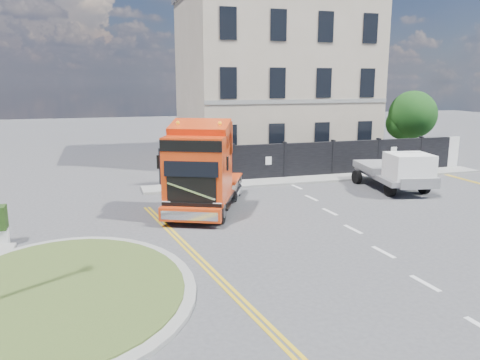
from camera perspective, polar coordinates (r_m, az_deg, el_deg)
name	(u,v)px	position (r m, az deg, el deg)	size (l,w,h in m)	color
ground	(275,233)	(17.06, 4.27, -6.50)	(120.00, 120.00, 0.00)	#424244
traffic_island	(63,290)	(13.25, -20.72, -12.46)	(6.80, 6.80, 0.17)	gray
hoarding_fence	(325,159)	(27.45, 10.38, 2.53)	(18.80, 0.25, 2.00)	black
georgian_building	(272,76)	(33.75, 3.92, 12.54)	(12.30, 10.30, 12.80)	#BFAF98
tree	(410,117)	(33.97, 20.03, 7.25)	(3.20, 3.20, 4.80)	#382619
pavement_far	(323,179)	(26.58, 10.12, 0.17)	(20.00, 1.60, 0.12)	gray
truck	(202,173)	(19.27, -4.71, 0.81)	(4.70, 6.67, 3.76)	black
flatbed_pickup	(401,171)	(24.25, 19.03, 1.06)	(2.76, 5.14, 2.02)	slate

